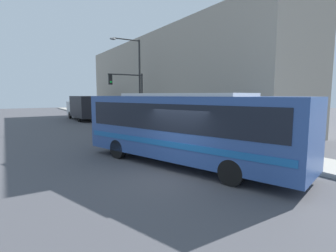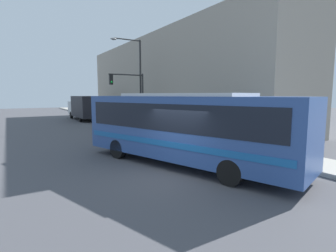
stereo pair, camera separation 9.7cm
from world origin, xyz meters
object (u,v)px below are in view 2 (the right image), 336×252
Objects in this scene: city_bus at (184,124)px; parking_meter at (171,121)px; traffic_light_pole at (131,90)px; delivery_truck at (84,107)px; street_lamp at (137,75)px; fire_hydrant at (214,137)px; pedestrian_near_corner at (197,126)px; pedestrian_mid_block at (235,128)px.

city_bus is 7.70× the size of parking_meter.
parking_meter is (1.03, -5.14, -2.41)m from traffic_light_pole.
delivery_truck is at bearing 68.57° from city_bus.
delivery_truck is 10.85m from street_lamp.
fire_hydrant is 0.42× the size of pedestrian_near_corner.
pedestrian_near_corner is (4.48, 4.84, -0.82)m from city_bus.
traffic_light_pole is 1.77m from street_lamp.
pedestrian_near_corner is (1.45, -7.86, -2.53)m from traffic_light_pole.
parking_meter is at bearing -80.78° from delivery_truck.
street_lamp is (0.91, 0.66, 1.37)m from traffic_light_pole.
delivery_truck is 12.54× the size of fire_hydrant.
city_bus is 1.26× the size of delivery_truck.
street_lamp is at bearing 90.64° from fire_hydrant.
parking_meter is (4.07, 7.57, -0.70)m from city_bus.
delivery_truck is 5.24× the size of pedestrian_near_corner.
pedestrian_mid_block is (3.57, -21.44, -0.49)m from delivery_truck.
street_lamp is at bearing 35.91° from traffic_light_pole.
city_bus is at bearing -146.54° from fire_hydrant.
pedestrian_mid_block is at bearing -35.69° from fire_hydrant.
traffic_light_pole is (-1.03, 10.02, 3.00)m from fire_hydrant.
delivery_truck is at bearing 99.15° from pedestrian_near_corner.
pedestrian_mid_block is at bearing 3.43° from city_bus.
traffic_light_pole reaches higher than city_bus.
delivery_truck is 18.82m from pedestrian_near_corner.
street_lamp is 4.37× the size of pedestrian_mid_block.
city_bus is 5.48m from pedestrian_mid_block.
fire_hydrant is 4.92m from parking_meter.
fire_hydrant is (2.57, -20.73, -1.09)m from delivery_truck.
delivery_truck is 20.91m from fire_hydrant.
traffic_light_pole is at bearing 100.44° from pedestrian_near_corner.
street_lamp reaches higher than parking_meter.
fire_hydrant is 11.54m from street_lamp.
pedestrian_mid_block is (1.12, -11.40, -3.77)m from street_lamp.
city_bus reaches higher than fire_hydrant.
traffic_light_pole is at bearing 100.72° from pedestrian_mid_block.
street_lamp is 12.06m from pedestrian_mid_block.
city_bus is at bearing -132.80° from pedestrian_near_corner.
parking_meter is at bearing 98.70° from pedestrian_near_corner.
fire_hydrant is at bearing -90.00° from parking_meter.
pedestrian_near_corner is at bearing -86.39° from street_lamp.
fire_hydrant is (4.07, 2.69, -1.29)m from city_bus.
pedestrian_near_corner is 2.94m from pedestrian_mid_block.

